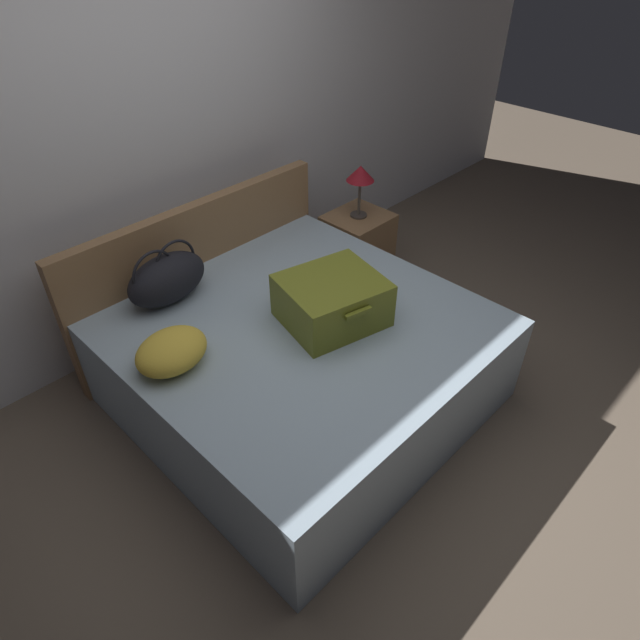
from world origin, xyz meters
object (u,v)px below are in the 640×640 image
nightstand (357,248)px  table_lamp (360,176)px  bed (303,362)px  hard_case_large (332,300)px  pillow_near_headboard (172,351)px  duffel_bag (167,278)px

nightstand → table_lamp: size_ratio=1.41×
table_lamp → nightstand: bearing=-90.0°
bed → nightstand: (1.18, 0.63, -0.01)m
bed → hard_case_large: bearing=-31.3°
hard_case_large → nightstand: hard_case_large is taller
pillow_near_headboard → nightstand: pillow_near_headboard is taller
duffel_bag → table_lamp: 1.55m
bed → duffel_bag: 0.89m
hard_case_large → duffel_bag: duffel_bag is taller
bed → hard_case_large: size_ratio=3.01×
duffel_bag → pillow_near_headboard: duffel_bag is taller
hard_case_large → duffel_bag: size_ratio=1.20×
pillow_near_headboard → table_lamp: bearing=12.6°
duffel_bag → hard_case_large: bearing=-57.1°
bed → pillow_near_headboard: pillow_near_headboard is taller
bed → duffel_bag: duffel_bag is taller
hard_case_large → nightstand: bearing=48.2°
pillow_near_headboard → nightstand: bearing=12.6°
bed → pillow_near_headboard: bearing=161.5°
bed → nightstand: size_ratio=3.36×
bed → duffel_bag: size_ratio=3.61×
pillow_near_headboard → bed: bearing=-18.5°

